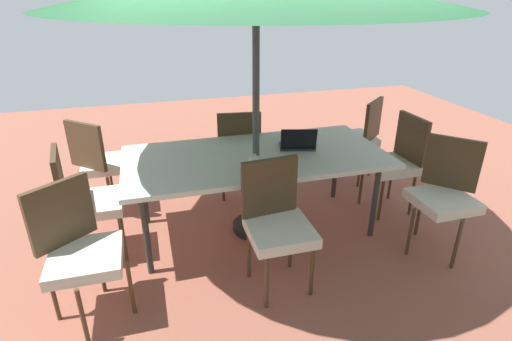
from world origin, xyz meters
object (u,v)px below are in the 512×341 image
Objects in this scene: chair_west at (396,159)px; chair_southeast at (101,160)px; chair_south at (238,148)px; chair_north at (277,220)px; dining_table at (256,160)px; chair_northwest at (445,191)px; cup at (252,160)px; laptop at (298,144)px; chair_east at (84,198)px; chair_southwest at (359,135)px; chair_northeast at (79,247)px.

chair_west and chair_southeast have the same top height.
chair_north is at bearing 94.72° from chair_south.
chair_southeast is (2.82, -0.76, 0.00)m from chair_west.
dining_table is 2.34× the size of chair_northwest.
cup is at bearing 91.17° from chair_south.
chair_north is 0.96m from laptop.
chair_northwest is 1.50m from chair_north.
chair_southeast and chair_north have the same top height.
dining_table is at bearing -112.97° from cup.
chair_west and laptop have the same top height.
chair_southeast is at bearing -13.52° from chair_east.
chair_west is 1.00× the size of chair_southwest.
chair_southeast is (1.37, -0.77, -0.17)m from dining_table.
dining_table is 1.46m from chair_east.
chair_northwest is at bearing -2.18° from chair_west.
cup is (0.04, -0.55, 0.26)m from chair_north.
chair_west is 1.00× the size of chair_southeast.
chair_south and laptop have the same top height.
laptop is (-1.78, 0.74, 0.26)m from chair_southeast.
chair_east is 2.98m from chair_northwest.
chair_west is 1.58m from cup.
chair_west is at bearing -171.69° from cup.
chair_southwest is (-2.90, -0.78, 0.00)m from chair_east.
chair_southeast is 1.64m from cup.
chair_southeast is at bearing 125.17° from chair_north.
laptop is 4.14× the size of cup.
chair_southwest is (-2.86, -1.49, 0.00)m from chair_northeast.
laptop is at bearing -93.44° from chair_west.
chair_northeast is 1.00× the size of chair_southeast.
chair_northwest is at bearing -3.42° from chair_north.
chair_south and chair_southwest have the same top height.
chair_northeast is 1.00× the size of chair_west.
laptop is (-0.40, -0.04, 0.09)m from dining_table.
dining_table is at bearing -12.62° from chair_southwest.
chair_north is at bearing -130.90° from chair_northwest.
chair_northeast and chair_south have the same top height.
chair_east is (1.46, 0.75, 0.00)m from chair_south.
chair_southwest is at bearing -82.79° from chair_east.
cup is (0.49, 0.25, -0.00)m from laptop.
chair_east is at bearing -7.84° from cup.
chair_south is 1.00× the size of chair_east.
chair_southeast is at bearing 51.43° from chair_northeast.
chair_east and chair_north have the same top height.
cup is (0.09, 0.21, 0.09)m from dining_table.
chair_east and chair_southeast have the same top height.
chair_southwest is at bearing -147.73° from cup.
chair_southwest is 2.63× the size of laptop.
chair_southeast is 2.82m from chair_southwest.
chair_southeast is 2.02m from chair_north.
chair_north is 2.63× the size of laptop.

